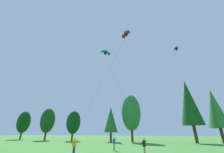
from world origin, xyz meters
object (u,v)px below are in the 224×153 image
(kite_flyer_far, at_px, (144,145))
(kite_flyer_near, at_px, (74,145))
(parafoil_kite_far_teal, at_px, (106,53))
(parafoil_kite_mid_blue_white, at_px, (176,49))
(parafoil_kite_high_magenta, at_px, (126,34))
(kite_flyer_mid, at_px, (114,142))

(kite_flyer_far, bearing_deg, kite_flyer_near, -158.13)
(kite_flyer_far, bearing_deg, parafoil_kite_far_teal, 124.03)
(kite_flyer_near, distance_m, parafoil_kite_mid_blue_white, 35.90)
(parafoil_kite_high_magenta, height_order, parafoil_kite_far_teal, parafoil_kite_far_teal)
(parafoil_kite_far_teal, bearing_deg, kite_flyer_far, -55.97)
(kite_flyer_near, bearing_deg, parafoil_kite_far_teal, 102.49)
(kite_flyer_far, bearing_deg, kite_flyer_mid, 144.74)
(parafoil_kite_mid_blue_white, relative_size, parafoil_kite_far_teal, 0.99)
(kite_flyer_mid, height_order, kite_flyer_far, same)
(kite_flyer_mid, bearing_deg, parafoil_kite_high_magenta, 66.07)
(kite_flyer_near, distance_m, parafoil_kite_far_teal, 29.87)
(kite_flyer_mid, bearing_deg, parafoil_kite_far_teal, 116.83)
(kite_flyer_near, bearing_deg, parafoil_kite_mid_blue_white, 56.29)
(parafoil_kite_mid_blue_white, bearing_deg, kite_flyer_far, -113.09)
(kite_flyer_far, xyz_separation_m, parafoil_kite_far_teal, (-10.85, 16.06, 22.88))
(kite_flyer_near, height_order, parafoil_kite_far_teal, parafoil_kite_far_teal)
(kite_flyer_mid, relative_size, kite_flyer_far, 1.00)
(kite_flyer_mid, xyz_separation_m, parafoil_kite_far_teal, (-6.61, 13.06, 22.88))
(parafoil_kite_high_magenta, relative_size, parafoil_kite_far_teal, 0.87)
(kite_flyer_far, relative_size, parafoil_kite_high_magenta, 0.08)
(kite_flyer_far, height_order, parafoil_kite_mid_blue_white, parafoil_kite_mid_blue_white)
(parafoil_kite_high_magenta, height_order, parafoil_kite_mid_blue_white, parafoil_kite_mid_blue_white)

